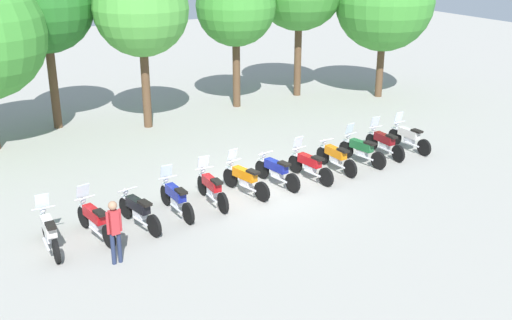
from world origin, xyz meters
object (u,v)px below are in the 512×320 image
at_px(person_0, 114,227).
at_px(tree_4, 236,6).
at_px(motorcycle_3, 176,197).
at_px(motorcycle_1, 95,219).
at_px(motorcycle_10, 384,142).
at_px(motorcycle_9, 361,150).
at_px(motorcycle_2, 139,210).
at_px(motorcycle_5, 245,179).
at_px(motorcycle_7, 310,165).
at_px(motorcycle_4, 212,188).
at_px(motorcycle_8, 336,157).
at_px(motorcycle_11, 409,137).
at_px(tree_2, 44,4).
at_px(tree_6, 385,2).
at_px(motorcycle_6, 276,171).
at_px(tree_3, 141,9).
at_px(motorcycle_0, 49,231).

xyz_separation_m(person_0, tree_4, (9.53, 12.00, 3.72)).
xyz_separation_m(motorcycle_3, person_0, (-2.43, -2.05, 0.49)).
distance_m(motorcycle_1, motorcycle_10, 11.39).
xyz_separation_m(motorcycle_1, motorcycle_9, (10.04, 1.12, 0.00)).
bearing_deg(motorcycle_2, motorcycle_5, -92.11).
bearing_deg(motorcycle_7, motorcycle_5, 82.20).
xyz_separation_m(motorcycle_4, motorcycle_8, (5.02, 0.46, -0.01)).
height_order(motorcycle_8, motorcycle_11, motorcycle_11).
bearing_deg(tree_2, motorcycle_8, -52.86).
height_order(motorcycle_10, person_0, person_0).
bearing_deg(tree_6, tree_2, 171.29).
bearing_deg(motorcycle_6, motorcycle_1, 86.93).
distance_m(motorcycle_7, tree_6, 12.87).
relative_size(motorcycle_8, tree_2, 0.30).
relative_size(motorcycle_6, tree_4, 0.33).
height_order(motorcycle_3, motorcycle_7, same).
bearing_deg(motorcycle_7, tree_3, 9.35).
xyz_separation_m(motorcycle_0, motorcycle_1, (1.25, 0.15, 0.00)).
bearing_deg(motorcycle_0, motorcycle_6, -82.25).
relative_size(motorcycle_1, motorcycle_9, 1.00).
distance_m(motorcycle_2, motorcycle_6, 5.09).
bearing_deg(tree_4, motorcycle_3, -125.51).
bearing_deg(tree_6, motorcycle_2, -151.45).
xyz_separation_m(motorcycle_1, motorcycle_10, (11.31, 1.37, 0.00)).
bearing_deg(motorcycle_10, motorcycle_4, 97.09).
height_order(motorcycle_9, tree_6, tree_6).
distance_m(motorcycle_1, motorcycle_7, 7.57).
xyz_separation_m(motorcycle_5, motorcycle_6, (1.26, 0.14, -0.01)).
height_order(motorcycle_5, motorcycle_7, same).
height_order(motorcycle_7, motorcycle_8, motorcycle_7).
bearing_deg(motorcycle_10, motorcycle_0, 97.40).
distance_m(motorcycle_3, tree_3, 10.13).
bearing_deg(motorcycle_3, motorcycle_2, 100.61).
relative_size(motorcycle_6, motorcycle_11, 0.99).
relative_size(motorcycle_7, tree_4, 0.33).
relative_size(motorcycle_4, tree_2, 0.30).
relative_size(motorcycle_1, tree_3, 0.31).
relative_size(motorcycle_10, tree_4, 0.33).
distance_m(motorcycle_1, motorcycle_4, 3.81).
relative_size(motorcycle_1, tree_6, 0.30).
height_order(motorcycle_4, person_0, person_0).
height_order(motorcycle_8, motorcycle_10, motorcycle_10).
bearing_deg(motorcycle_11, tree_4, 15.16).
distance_m(motorcycle_5, tree_6, 14.82).
xyz_separation_m(motorcycle_0, motorcycle_2, (2.50, 0.16, -0.01)).
bearing_deg(motorcycle_9, tree_4, -8.10).
height_order(motorcycle_9, tree_3, tree_3).
relative_size(motorcycle_11, tree_2, 0.30).
relative_size(motorcycle_1, motorcycle_11, 0.99).
xyz_separation_m(motorcycle_1, motorcycle_7, (7.53, 0.72, 0.00)).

